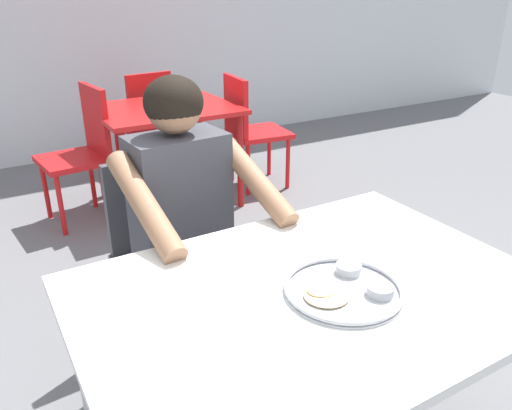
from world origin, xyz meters
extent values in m
cube|color=white|center=(-0.09, -0.05, 0.72)|extent=(1.21, 0.85, 0.03)
cylinder|color=#B2B2B7|center=(-0.64, 0.32, 0.35)|extent=(0.04, 0.04, 0.70)
cylinder|color=#B2B2B7|center=(0.45, 0.32, 0.35)|extent=(0.04, 0.04, 0.70)
cylinder|color=#B7BABF|center=(-0.04, -0.10, 0.73)|extent=(0.31, 0.31, 0.01)
torus|color=#B7BABF|center=(-0.04, -0.10, 0.74)|extent=(0.31, 0.31, 0.01)
cylinder|color=#B2B5BA|center=(0.03, -0.16, 0.75)|extent=(0.07, 0.07, 0.03)
cylinder|color=#C65119|center=(0.03, -0.16, 0.75)|extent=(0.06, 0.06, 0.01)
cylinder|color=#B2B5BA|center=(0.03, -0.04, 0.75)|extent=(0.07, 0.07, 0.03)
cylinder|color=maroon|center=(0.03, -0.04, 0.75)|extent=(0.06, 0.06, 0.01)
ellipsoid|color=#E5C689|center=(-0.09, -0.10, 0.74)|extent=(0.13, 0.13, 0.01)
ellipsoid|color=#D6BD86|center=(-0.09, -0.09, 0.75)|extent=(0.08, 0.07, 0.01)
cube|color=#3F3F44|center=(-0.17, 0.71, 0.43)|extent=(0.46, 0.47, 0.04)
cube|color=#3F3F44|center=(-0.18, 0.92, 0.64)|extent=(0.41, 0.06, 0.39)
cylinder|color=#3F3F44|center=(0.02, 0.55, 0.21)|extent=(0.03, 0.03, 0.41)
cylinder|color=#3F3F44|center=(-0.33, 0.52, 0.21)|extent=(0.03, 0.03, 0.41)
cylinder|color=#3F3F44|center=(-0.01, 0.90, 0.21)|extent=(0.03, 0.03, 0.41)
cylinder|color=#3F3F44|center=(-0.36, 0.88, 0.21)|extent=(0.03, 0.03, 0.41)
cylinder|color=#2E2E2E|center=(0.01, 0.27, 0.22)|extent=(0.10, 0.10, 0.45)
cylinder|color=#2E2E2E|center=(-0.01, 0.47, 0.49)|extent=(0.15, 0.41, 0.12)
cylinder|color=#2E2E2E|center=(-0.29, 0.25, 0.22)|extent=(0.10, 0.10, 0.45)
cylinder|color=#2E2E2E|center=(-0.31, 0.45, 0.49)|extent=(0.15, 0.41, 0.12)
cube|color=#3F3F47|center=(-0.17, 0.66, 0.74)|extent=(0.35, 0.22, 0.50)
cylinder|color=#996B4C|center=(0.05, 0.50, 0.83)|extent=(0.11, 0.46, 0.25)
cylinder|color=#996B4C|center=(-0.36, 0.47, 0.83)|extent=(0.11, 0.46, 0.25)
sphere|color=#996B4C|center=(-0.17, 0.66, 1.08)|extent=(0.19, 0.19, 0.19)
ellipsoid|color=black|center=(-0.17, 0.66, 1.10)|extent=(0.21, 0.20, 0.18)
cube|color=red|center=(0.39, 2.29, 0.69)|extent=(0.92, 0.78, 0.03)
cylinder|color=#A31414|center=(-0.01, 1.97, 0.34)|extent=(0.04, 0.04, 0.67)
cylinder|color=#A31414|center=(0.79, 1.97, 0.34)|extent=(0.04, 0.04, 0.67)
cylinder|color=#A31414|center=(-0.01, 2.62, 0.34)|extent=(0.04, 0.04, 0.67)
cylinder|color=#A31414|center=(0.79, 2.62, 0.34)|extent=(0.04, 0.04, 0.67)
cube|color=red|center=(-0.25, 2.31, 0.42)|extent=(0.44, 0.44, 0.04)
cube|color=red|center=(-0.07, 2.33, 0.66)|extent=(0.08, 0.38, 0.44)
cylinder|color=red|center=(-0.39, 2.13, 0.20)|extent=(0.03, 0.03, 0.41)
cylinder|color=red|center=(-0.43, 2.45, 0.20)|extent=(0.03, 0.03, 0.41)
cylinder|color=red|center=(-0.08, 2.17, 0.20)|extent=(0.03, 0.03, 0.41)
cylinder|color=red|center=(-0.11, 2.49, 0.20)|extent=(0.03, 0.03, 0.41)
cube|color=red|center=(1.13, 2.27, 0.42)|extent=(0.46, 0.46, 0.04)
cube|color=red|center=(0.94, 2.29, 0.65)|extent=(0.08, 0.39, 0.42)
cylinder|color=red|center=(1.31, 2.42, 0.20)|extent=(0.03, 0.03, 0.40)
cylinder|color=red|center=(1.27, 2.09, 0.20)|extent=(0.03, 0.03, 0.40)
cylinder|color=red|center=(0.98, 2.45, 0.20)|extent=(0.03, 0.03, 0.40)
cylinder|color=red|center=(0.94, 2.12, 0.20)|extent=(0.03, 0.03, 0.40)
cube|color=red|center=(0.44, 3.00, 0.42)|extent=(0.44, 0.47, 0.04)
cube|color=red|center=(0.46, 2.80, 0.64)|extent=(0.37, 0.09, 0.41)
cylinder|color=red|center=(0.26, 3.15, 0.20)|extent=(0.03, 0.03, 0.40)
cylinder|color=red|center=(0.57, 3.19, 0.20)|extent=(0.03, 0.03, 0.40)
cylinder|color=red|center=(0.31, 2.81, 0.20)|extent=(0.03, 0.03, 0.40)
cylinder|color=red|center=(0.61, 2.85, 0.20)|extent=(0.03, 0.03, 0.40)
camera|label=1|loc=(-0.78, -0.93, 1.46)|focal=35.11mm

